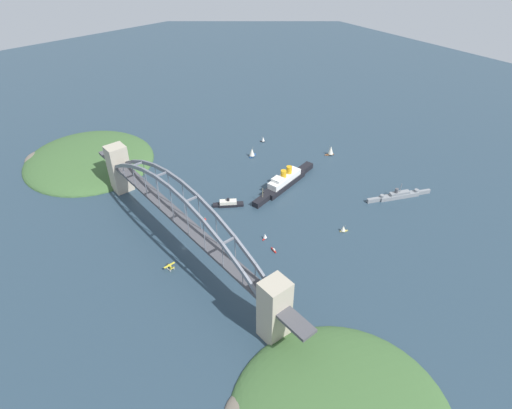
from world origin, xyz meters
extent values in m
plane|color=#283D4C|center=(0.00, 0.00, 0.00)|extent=(1400.00, 1400.00, 0.00)
cube|color=#ADA38E|center=(-113.78, 0.00, 24.25)|extent=(15.57, 17.66, 48.50)
cube|color=#ADA38E|center=(113.78, 0.00, 24.25)|extent=(15.57, 17.66, 48.50)
cube|color=#47474C|center=(0.00, 0.00, 29.89)|extent=(212.00, 11.89, 2.40)
cube|color=#47474C|center=(-133.57, 0.00, 29.89)|extent=(24.00, 11.89, 2.40)
cube|color=#47474C|center=(133.57, 0.00, 29.89)|extent=(24.00, 11.89, 2.40)
cube|color=slate|center=(-98.90, -5.35, 35.87)|extent=(23.51, 1.80, 14.78)
cube|color=slate|center=(-76.92, -5.35, 46.51)|extent=(23.23, 1.80, 12.25)
cube|color=slate|center=(-54.95, -5.35, 54.49)|extent=(22.90, 1.80, 9.71)
cube|color=slate|center=(-32.97, -5.35, 59.81)|extent=(22.55, 1.80, 7.14)
cube|color=slate|center=(-10.99, -5.35, 62.47)|extent=(22.17, 1.80, 4.52)
cube|color=slate|center=(10.99, -5.35, 62.47)|extent=(22.17, 1.80, 4.52)
cube|color=slate|center=(32.97, -5.35, 59.81)|extent=(22.55, 1.80, 7.14)
cube|color=slate|center=(54.95, -5.35, 54.49)|extent=(22.90, 1.80, 9.71)
cube|color=slate|center=(76.92, -5.35, 46.51)|extent=(23.23, 1.80, 12.25)
cube|color=slate|center=(98.90, -5.35, 35.87)|extent=(23.51, 1.80, 14.78)
cube|color=slate|center=(-98.90, 5.35, 35.87)|extent=(23.51, 1.80, 14.78)
cube|color=slate|center=(-76.92, 5.35, 46.51)|extent=(23.23, 1.80, 12.25)
cube|color=slate|center=(-54.95, 5.35, 54.49)|extent=(22.90, 1.80, 9.71)
cube|color=slate|center=(-32.97, 5.35, 59.81)|extent=(22.55, 1.80, 7.14)
cube|color=slate|center=(-10.99, 5.35, 62.47)|extent=(22.17, 1.80, 4.52)
cube|color=slate|center=(10.99, 5.35, 62.47)|extent=(22.17, 1.80, 4.52)
cube|color=slate|center=(32.97, 5.35, 59.81)|extent=(22.55, 1.80, 7.14)
cube|color=slate|center=(54.95, 5.35, 54.49)|extent=(22.90, 1.80, 9.71)
cube|color=slate|center=(76.92, 5.35, 46.51)|extent=(23.23, 1.80, 12.25)
cube|color=slate|center=(98.90, 5.35, 35.87)|extent=(23.51, 1.80, 14.78)
cube|color=slate|center=(-109.89, 0.00, 29.89)|extent=(1.40, 10.70, 1.40)
cube|color=slate|center=(-65.93, 0.00, 51.17)|extent=(1.40, 10.70, 1.40)
cube|color=slate|center=(-21.98, 0.00, 61.80)|extent=(1.40, 10.70, 1.40)
cube|color=slate|center=(21.98, 0.00, 61.80)|extent=(1.40, 10.70, 1.40)
cube|color=slate|center=(65.93, 0.00, 51.17)|extent=(1.40, 10.70, 1.40)
cube|color=slate|center=(109.89, 0.00, 29.89)|extent=(1.40, 10.70, 1.40)
cylinder|color=slate|center=(-87.91, -5.35, 36.47)|extent=(0.56, 0.56, 10.77)
cylinder|color=slate|center=(-87.91, 5.35, 36.47)|extent=(0.56, 0.56, 10.77)
cylinder|color=slate|center=(-65.93, -5.35, 41.13)|extent=(0.56, 0.56, 20.08)
cylinder|color=slate|center=(-65.93, 5.35, 41.13)|extent=(0.56, 0.56, 20.08)
cylinder|color=slate|center=(-43.96, -5.35, 44.45)|extent=(0.56, 0.56, 26.72)
cylinder|color=slate|center=(-43.96, 5.35, 44.45)|extent=(0.56, 0.56, 26.72)
cylinder|color=slate|center=(-21.98, -5.35, 46.45)|extent=(0.56, 0.56, 30.71)
cylinder|color=slate|center=(-21.98, 5.35, 46.45)|extent=(0.56, 0.56, 30.71)
cylinder|color=slate|center=(0.00, -5.35, 47.11)|extent=(0.56, 0.56, 32.04)
cylinder|color=slate|center=(0.00, 5.35, 47.11)|extent=(0.56, 0.56, 32.04)
cylinder|color=slate|center=(21.98, -5.35, 46.45)|extent=(0.56, 0.56, 30.71)
cylinder|color=slate|center=(21.98, 5.35, 46.45)|extent=(0.56, 0.56, 30.71)
cylinder|color=slate|center=(43.96, -5.35, 44.45)|extent=(0.56, 0.56, 26.72)
cylinder|color=slate|center=(43.96, 5.35, 44.45)|extent=(0.56, 0.56, 26.72)
cylinder|color=slate|center=(65.93, -5.35, 41.13)|extent=(0.56, 0.56, 20.08)
cylinder|color=slate|center=(65.93, 5.35, 41.13)|extent=(0.56, 0.56, 20.08)
cylinder|color=slate|center=(87.91, -5.35, 36.47)|extent=(0.56, 0.56, 10.77)
cylinder|color=slate|center=(87.91, 5.35, 36.47)|extent=(0.56, 0.56, 10.77)
ellipsoid|color=#3D6033|center=(-190.37, -3.92, 0.00)|extent=(146.52, 138.62, 22.96)
ellipsoid|color=#756B5B|center=(-223.34, -42.04, 0.00)|extent=(51.28, 41.59, 12.63)
cube|color=black|center=(-14.96, 128.63, 2.91)|extent=(24.33, 58.91, 5.81)
cube|color=black|center=(-7.00, 91.11, 2.91)|extent=(10.80, 20.21, 5.81)
cube|color=black|center=(-22.92, 166.14, 2.91)|extent=(12.16, 20.49, 5.81)
cube|color=white|center=(-14.96, 128.63, 8.87)|extent=(19.49, 44.44, 6.11)
cube|color=white|center=(-12.50, 117.02, 13.52)|extent=(11.26, 11.26, 3.20)
cylinder|color=gold|center=(-14.51, 126.52, 15.65)|extent=(5.70, 5.70, 7.45)
cylinder|color=gold|center=(-16.53, 136.01, 15.65)|extent=(5.70, 5.70, 7.45)
cylinder|color=tan|center=(-7.50, 93.45, 10.81)|extent=(0.50, 0.50, 10.00)
cube|color=gray|center=(71.88, 200.88, 2.06)|extent=(22.49, 39.38, 4.12)
cube|color=gray|center=(83.23, 225.45, 2.06)|extent=(8.13, 13.42, 4.12)
cube|color=gray|center=(60.53, 176.31, 2.06)|extent=(8.62, 13.65, 4.12)
cube|color=gray|center=(71.88, 200.88, 5.43)|extent=(12.88, 20.45, 2.62)
cylinder|color=gray|center=(79.68, 217.77, 5.22)|extent=(4.21, 4.21, 2.20)
cylinder|color=gray|center=(64.07, 183.98, 5.22)|extent=(4.21, 4.21, 2.20)
cylinder|color=gray|center=(71.88, 200.88, 11.74)|extent=(0.60, 0.60, 10.00)
cylinder|color=#4C4C51|center=(70.17, 197.19, 8.94)|extent=(3.31, 3.31, 4.40)
cube|color=black|center=(-23.91, 64.43, 1.32)|extent=(15.68, 18.24, 2.63)
cube|color=black|center=(-30.58, 54.93, 1.32)|extent=(7.31, 7.54, 2.63)
cube|color=black|center=(-17.24, 73.94, 1.32)|extent=(8.10, 8.10, 2.63)
cube|color=beige|center=(-23.91, 64.43, 4.28)|extent=(13.99, 16.45, 3.29)
cylinder|color=black|center=(-23.91, 64.43, 7.13)|extent=(2.77, 2.77, 2.40)
cylinder|color=#B7B7B2|center=(15.08, -23.46, 0.45)|extent=(5.44, 1.13, 0.90)
cylinder|color=#B7B7B2|center=(14.93, -20.06, 0.45)|extent=(5.44, 1.13, 0.90)
cylinder|color=black|center=(15.08, -23.46, 1.43)|extent=(0.14, 0.14, 1.06)
cylinder|color=black|center=(14.93, -20.06, 1.43)|extent=(0.14, 0.14, 1.06)
ellipsoid|color=gold|center=(15.01, -21.76, 2.66)|extent=(7.25, 1.72, 1.41)
cylinder|color=black|center=(11.77, -21.90, 2.66)|extent=(0.86, 1.37, 1.34)
cube|color=gold|center=(14.11, -21.80, 3.26)|extent=(2.12, 9.76, 0.20)
cube|color=gold|center=(18.17, -21.62, 2.80)|extent=(1.26, 3.73, 0.12)
cube|color=black|center=(18.17, -21.62, 4.11)|extent=(1.10, 0.17, 1.50)
cube|color=brown|center=(-29.33, 211.62, 0.45)|extent=(5.45, 7.04, 0.91)
cube|color=brown|center=(-31.30, 207.78, 0.45)|extent=(2.11, 2.49, 0.91)
cube|color=brown|center=(-27.36, 215.45, 0.45)|extent=(2.33, 2.61, 0.91)
cylinder|color=tan|center=(-29.57, 211.14, 6.80)|extent=(0.16, 0.16, 11.79)
cone|color=silver|center=(-28.71, 212.81, 6.21)|extent=(7.98, 7.98, 9.44)
cube|color=gold|center=(71.94, 119.94, 0.38)|extent=(4.01, 4.89, 0.76)
cube|color=gold|center=(73.33, 122.50, 0.38)|extent=(1.56, 1.75, 0.76)
cube|color=gold|center=(70.54, 117.37, 0.38)|extent=(1.73, 1.85, 0.76)
cylinder|color=tan|center=(72.11, 120.26, 3.84)|extent=(0.16, 0.16, 6.16)
cone|color=silver|center=(71.50, 119.14, 3.53)|extent=(5.44, 5.44, 4.92)
cube|color=black|center=(-102.16, 173.78, 0.40)|extent=(3.79, 3.32, 0.80)
cube|color=black|center=(-104.14, 172.30, 0.40)|extent=(1.36, 1.23, 0.80)
cube|color=black|center=(-100.19, 175.27, 0.40)|extent=(1.43, 1.33, 0.80)
cylinder|color=tan|center=(-102.41, 173.60, 4.13)|extent=(0.16, 0.16, 6.66)
cone|color=white|center=(-101.55, 174.25, 3.80)|extent=(4.76, 4.76, 5.33)
cube|color=#B2231E|center=(51.48, 55.39, 0.56)|extent=(4.46, 2.22, 1.12)
cube|color=#B2231E|center=(48.69, 55.93, 0.56)|extent=(1.55, 1.04, 1.12)
cube|color=#B2231E|center=(54.28, 54.84, 0.56)|extent=(1.58, 1.20, 1.12)
cube|color=beige|center=(52.01, 55.29, 1.75)|extent=(2.31, 1.53, 1.26)
cube|color=#234C8C|center=(-82.84, 142.73, 0.54)|extent=(4.68, 7.10, 1.09)
cube|color=#234C8C|center=(-83.92, 146.94, 0.54)|extent=(1.92, 2.46, 1.09)
cube|color=#234C8C|center=(-81.76, 138.52, 0.54)|extent=(2.19, 2.53, 1.09)
cylinder|color=tan|center=(-82.97, 143.26, 6.46)|extent=(0.16, 0.16, 10.75)
cone|color=silver|center=(-82.50, 141.42, 5.92)|extent=(7.27, 7.27, 8.60)
cube|color=#B2231E|center=(35.16, 59.33, 0.35)|extent=(2.40, 3.88, 0.70)
cube|color=#B2231E|center=(35.83, 57.02, 0.35)|extent=(0.96, 1.34, 0.70)
cube|color=#B2231E|center=(34.50, 61.65, 0.35)|extent=(1.09, 1.38, 0.70)
cylinder|color=tan|center=(35.25, 59.05, 3.28)|extent=(0.16, 0.16, 5.16)
cone|color=white|center=(34.96, 60.06, 3.03)|extent=(4.11, 4.11, 4.13)
cone|color=red|center=(-20.17, 35.15, 1.10)|extent=(2.20, 2.20, 2.20)
sphere|color=#F2E566|center=(-20.17, 35.15, 2.50)|extent=(0.50, 0.50, 0.50)
camera|label=1|loc=(247.70, -126.44, 241.60)|focal=30.16mm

